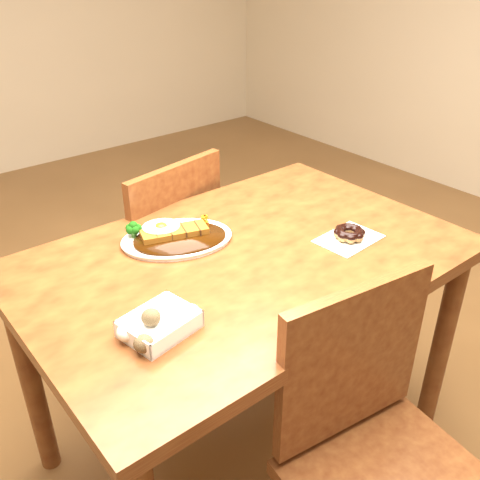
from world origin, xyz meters
TOP-DOWN VIEW (x-y plane):
  - ground at (0.00, 0.00)m, footprint 6.00×6.00m
  - table at (0.00, 0.00)m, footprint 1.20×0.80m
  - chair_far at (0.02, 0.54)m, footprint 0.49×0.49m
  - chair_near at (-0.05, -0.54)m, footprint 0.47×0.47m
  - katsu_curry_plate at (-0.11, 0.18)m, footprint 0.37×0.32m
  - donut_box at (-0.36, -0.14)m, footprint 0.19×0.14m
  - pon_de_ring at (0.28, -0.12)m, footprint 0.19×0.14m

SIDE VIEW (x-z plane):
  - ground at x=0.00m, z-range 0.00..0.00m
  - chair_far at x=0.02m, z-range 0.04..0.91m
  - chair_near at x=-0.05m, z-range 0.04..0.91m
  - table at x=0.00m, z-range 0.28..1.03m
  - katsu_curry_plate at x=-0.11m, z-range 0.73..0.80m
  - pon_de_ring at x=0.28m, z-range 0.75..0.79m
  - donut_box at x=-0.36m, z-range 0.75..0.79m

